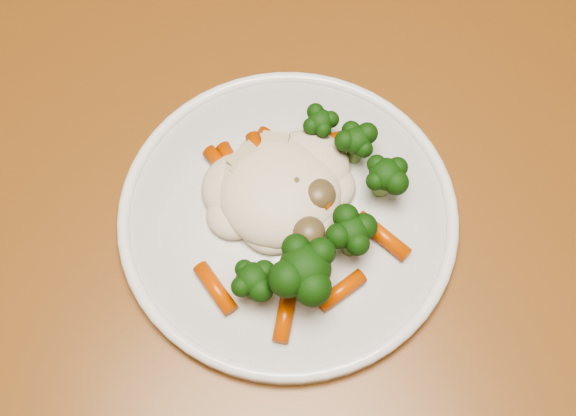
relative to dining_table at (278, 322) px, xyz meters
name	(u,v)px	position (x,y,z in m)	size (l,w,h in m)	color
dining_table	(278,322)	(0.00, 0.00, 0.00)	(1.47, 1.23, 0.75)	brown
plate	(288,216)	(0.03, 0.05, 0.10)	(0.27, 0.27, 0.01)	white
meal	(299,205)	(0.04, 0.04, 0.13)	(0.18, 0.17, 0.05)	beige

